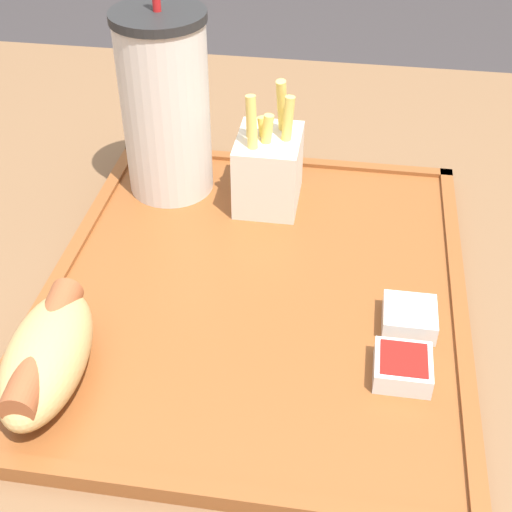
{
  "coord_description": "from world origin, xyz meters",
  "views": [
    {
      "loc": [
        -0.41,
        -0.05,
        1.13
      ],
      "look_at": [
        0.03,
        0.02,
        0.78
      ],
      "focal_mm": 50.0,
      "sensor_mm": 36.0,
      "label": 1
    }
  ],
  "objects_px": {
    "sauce_cup_mayo": "(409,315)",
    "fries_carton": "(268,167)",
    "soda_cup": "(165,105)",
    "hot_dog_far": "(47,355)",
    "sauce_cup_ketchup": "(403,367)"
  },
  "relations": [
    {
      "from": "soda_cup",
      "to": "fries_carton",
      "type": "height_order",
      "value": "soda_cup"
    },
    {
      "from": "soda_cup",
      "to": "fries_carton",
      "type": "xyz_separation_m",
      "value": [
        -0.01,
        -0.1,
        -0.05
      ]
    },
    {
      "from": "fries_carton",
      "to": "soda_cup",
      "type": "bearing_deg",
      "value": 83.15
    },
    {
      "from": "hot_dog_far",
      "to": "sauce_cup_mayo",
      "type": "relative_size",
      "value": 3.2
    },
    {
      "from": "sauce_cup_ketchup",
      "to": "sauce_cup_mayo",
      "type": "bearing_deg",
      "value": -5.75
    },
    {
      "from": "soda_cup",
      "to": "sauce_cup_ketchup",
      "type": "xyz_separation_m",
      "value": [
        -0.22,
        -0.22,
        -0.08
      ]
    },
    {
      "from": "sauce_cup_mayo",
      "to": "sauce_cup_ketchup",
      "type": "distance_m",
      "value": 0.05
    },
    {
      "from": "hot_dog_far",
      "to": "sauce_cup_ketchup",
      "type": "relative_size",
      "value": 3.2
    },
    {
      "from": "hot_dog_far",
      "to": "fries_carton",
      "type": "xyz_separation_m",
      "value": [
        0.25,
        -0.12,
        0.01
      ]
    },
    {
      "from": "sauce_cup_mayo",
      "to": "sauce_cup_ketchup",
      "type": "bearing_deg",
      "value": 174.25
    },
    {
      "from": "hot_dog_far",
      "to": "sauce_cup_mayo",
      "type": "xyz_separation_m",
      "value": [
        0.1,
        -0.25,
        -0.02
      ]
    },
    {
      "from": "fries_carton",
      "to": "sauce_cup_ketchup",
      "type": "bearing_deg",
      "value": -148.68
    },
    {
      "from": "sauce_cup_mayo",
      "to": "fries_carton",
      "type": "bearing_deg",
      "value": 40.8
    },
    {
      "from": "soda_cup",
      "to": "sauce_cup_ketchup",
      "type": "bearing_deg",
      "value": -134.37
    },
    {
      "from": "soda_cup",
      "to": "hot_dog_far",
      "type": "xyz_separation_m",
      "value": [
        -0.26,
        0.02,
        -0.06
      ]
    }
  ]
}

